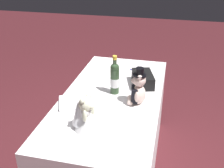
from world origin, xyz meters
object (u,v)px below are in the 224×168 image
object	(u,v)px
teddy_bear_bride	(84,115)
signing_pen	(136,71)
champagne_bottle	(115,78)
teddy_bear_groom	(138,90)
gift_case_black	(143,79)
guestbook	(78,102)

from	to	relation	value
teddy_bear_bride	signing_pen	size ratio (longest dim) A/B	1.79
champagne_bottle	teddy_bear_groom	bearing A→B (deg)	-121.27
signing_pen	teddy_bear_bride	bearing A→B (deg)	169.22
gift_case_black	teddy_bear_bride	bearing A→B (deg)	158.17
teddy_bear_groom	teddy_bear_bride	distance (m)	0.48
signing_pen	guestbook	size ratio (longest dim) A/B	0.49
champagne_bottle	signing_pen	bearing A→B (deg)	-12.57
signing_pen	gift_case_black	size ratio (longest dim) A/B	0.46
teddy_bear_bride	signing_pen	distance (m)	0.99
champagne_bottle	signing_pen	distance (m)	0.49
champagne_bottle	signing_pen	world-z (taller)	champagne_bottle
teddy_bear_groom	teddy_bear_bride	xyz separation A→B (m)	(-0.39, 0.28, -0.01)
teddy_bear_bride	teddy_bear_groom	bearing A→B (deg)	-36.01
teddy_bear_groom	signing_pen	size ratio (longest dim) A/B	2.15
teddy_bear_bride	guestbook	xyz separation A→B (m)	(0.29, 0.15, -0.09)
teddy_bear_bride	gift_case_black	size ratio (longest dim) A/B	0.82
guestbook	teddy_bear_bride	bearing A→B (deg)	-174.41
teddy_bear_groom	signing_pen	xyz separation A→B (m)	(0.58, 0.10, -0.11)
signing_pen	gift_case_black	bearing A→B (deg)	-159.56
teddy_bear_bride	guestbook	distance (m)	0.34
champagne_bottle	guestbook	xyz separation A→B (m)	(-0.23, 0.24, -0.12)
gift_case_black	teddy_bear_groom	bearing A→B (deg)	179.96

